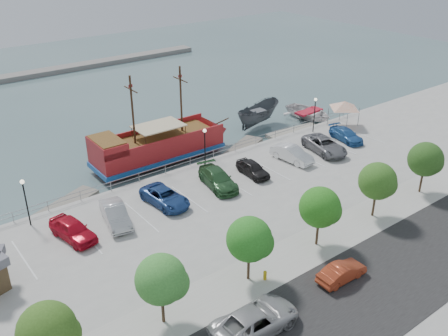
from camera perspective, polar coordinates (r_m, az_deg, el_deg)
ground at (r=47.62m, az=2.42°, el=-3.76°), size 160.00×160.00×0.00m
street at (r=38.32m, az=18.21°, el=-11.84°), size 100.00×8.00×0.04m
sidewalk at (r=41.11m, az=11.45°, el=-8.03°), size 100.00×4.00×0.05m
seawall_railing at (r=52.43m, az=-2.98°, el=1.09°), size 50.00×0.06×1.00m
far_shore at (r=96.79m, az=-14.31°, el=11.52°), size 40.00×3.00×0.80m
pirate_ship at (r=55.42m, az=-6.43°, el=2.70°), size 16.99×4.88×10.69m
patrol_boat at (r=64.47m, az=3.92°, el=5.91°), size 7.75×4.10×2.85m
speedboat at (r=68.10m, az=9.64°, el=6.09°), size 5.39×7.21×1.43m
dock_west at (r=48.66m, az=-17.85°, el=-4.15°), size 7.57×4.84×0.42m
dock_mid at (r=57.81m, az=1.97°, el=2.18°), size 7.71×5.06×0.43m
dock_east at (r=63.14m, az=7.99°, el=4.08°), size 7.56×2.69×0.42m
canopy_tent at (r=63.15m, az=13.67°, el=7.42°), size 4.93×4.93×3.64m
street_van at (r=32.18m, az=3.60°, el=-16.95°), size 5.97×2.77×1.66m
street_sedan at (r=36.90m, az=13.31°, el=-11.52°), size 3.97×1.47×1.30m
fire_hydrant at (r=36.19m, az=4.71°, el=-12.08°), size 0.27×0.27×0.78m
lamp_post_left at (r=43.74m, az=-21.82°, el=-2.82°), size 0.36×0.36×4.28m
lamp_post_mid at (r=50.46m, az=-2.20°, el=3.07°), size 0.36×0.36×4.28m
lamp_post_right at (r=60.44m, az=10.34°, el=6.66°), size 0.36×0.36×4.28m
tree_a at (r=29.39m, az=-19.22°, el=-17.25°), size 3.30×3.20×5.00m
tree_b at (r=31.29m, az=-6.92°, el=-12.61°), size 3.30×3.20×5.00m
tree_c at (r=34.53m, az=3.16°, el=-8.23°), size 3.30×3.20×5.00m
tree_d at (r=38.77m, az=11.11°, el=-4.52°), size 3.30×3.20×5.00m
tree_e at (r=43.73m, az=17.31°, el=-1.53°), size 3.30×3.20×5.00m
tree_f at (r=49.19m, az=22.19°, el=0.83°), size 3.30×3.20×5.00m
parked_car_a at (r=41.84m, az=-16.89°, el=-6.74°), size 2.82×5.11×1.65m
parked_car_b at (r=42.99m, az=-12.32°, el=-5.20°), size 2.71×5.21×1.63m
parked_car_c at (r=45.02m, az=-6.76°, el=-3.30°), size 2.94×5.51×1.47m
parked_car_d at (r=47.63m, az=-0.71°, el=-1.24°), size 3.24×5.90×1.62m
parked_car_e at (r=49.88m, az=3.32°, el=-0.06°), size 2.03×4.35×1.44m
parked_car_f at (r=53.22m, az=7.78°, el=1.60°), size 2.18×5.04×1.61m
parked_car_g at (r=55.93m, az=11.43°, el=2.58°), size 3.76×6.26×1.63m
parked_car_h at (r=59.56m, az=13.78°, el=3.70°), size 2.73×5.02×1.38m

